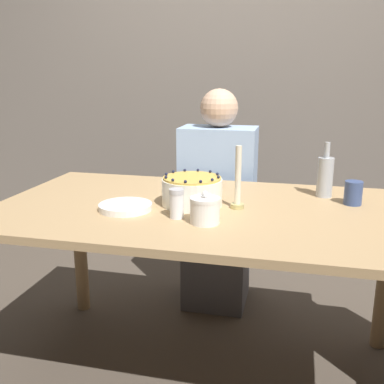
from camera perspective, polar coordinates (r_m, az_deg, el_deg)
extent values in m
plane|color=#4C4238|center=(2.13, 1.46, -22.08)|extent=(12.00, 12.00, 0.00)
cube|color=slate|center=(3.08, 7.25, 15.14)|extent=(8.00, 0.05, 2.60)
cube|color=tan|center=(1.78, 1.61, -2.36)|extent=(1.67, 0.94, 0.03)
cylinder|color=tan|center=(2.53, -14.05, -6.72)|extent=(0.07, 0.07, 0.74)
cylinder|color=white|center=(1.79, 0.00, 0.00)|extent=(0.24, 0.24, 0.11)
cylinder|color=gold|center=(1.77, 0.00, 1.79)|extent=(0.23, 0.23, 0.01)
sphere|color=#191E3D|center=(1.75, 3.37, 1.93)|extent=(0.01, 0.01, 0.01)
sphere|color=#191E3D|center=(1.80, 3.22, 2.32)|extent=(0.01, 0.01, 0.01)
sphere|color=#191E3D|center=(1.85, 2.26, 2.63)|extent=(0.01, 0.01, 0.01)
sphere|color=#191E3D|center=(1.87, 0.75, 2.80)|extent=(0.01, 0.01, 0.01)
sphere|color=#191E3D|center=(1.87, -0.92, 2.79)|extent=(0.01, 0.01, 0.01)
sphere|color=#191E3D|center=(1.84, -2.39, 2.60)|extent=(0.01, 0.01, 0.01)
sphere|color=#191E3D|center=(1.80, -3.28, 2.28)|extent=(0.01, 0.01, 0.01)
sphere|color=#191E3D|center=(1.74, -3.33, 1.89)|extent=(0.01, 0.01, 0.01)
sphere|color=#191E3D|center=(1.70, -2.46, 1.54)|extent=(0.01, 0.01, 0.01)
sphere|color=#191E3D|center=(1.67, -0.84, 1.33)|extent=(0.01, 0.01, 0.01)
sphere|color=#191E3D|center=(1.67, 1.03, 1.34)|extent=(0.01, 0.01, 0.01)
sphere|color=#191E3D|center=(1.70, 2.59, 1.57)|extent=(0.01, 0.01, 0.01)
cylinder|color=white|center=(1.57, 1.65, -2.56)|extent=(0.10, 0.10, 0.08)
cylinder|color=white|center=(1.56, 1.66, -0.94)|extent=(0.11, 0.11, 0.01)
sphere|color=white|center=(1.56, 1.67, -0.30)|extent=(0.02, 0.02, 0.02)
cylinder|color=white|center=(1.63, -1.97, -1.77)|extent=(0.05, 0.05, 0.09)
cylinder|color=silver|center=(1.62, -1.98, 0.09)|extent=(0.05, 0.05, 0.02)
cylinder|color=white|center=(1.76, -8.44, -2.11)|extent=(0.21, 0.21, 0.01)
cylinder|color=white|center=(1.75, -8.45, -1.86)|extent=(0.21, 0.21, 0.01)
cylinder|color=white|center=(1.75, -8.46, -1.61)|extent=(0.21, 0.21, 0.01)
cylinder|color=tan|center=(1.76, 5.77, -1.77)|extent=(0.05, 0.05, 0.02)
cylinder|color=silver|center=(1.73, 5.87, 2.14)|extent=(0.02, 0.02, 0.23)
cylinder|color=#B2B7BC|center=(1.99, 16.53, 1.81)|extent=(0.07, 0.07, 0.17)
cylinder|color=#B2B7BC|center=(1.96, 16.78, 5.14)|extent=(0.02, 0.02, 0.07)
cylinder|color=#384C7F|center=(1.91, 19.80, -0.11)|extent=(0.07, 0.07, 0.10)
cube|color=#595960|center=(2.59, 3.16, -9.13)|extent=(0.34, 0.34, 0.45)
cube|color=#99B7E0|center=(2.43, 3.33, 1.73)|extent=(0.40, 0.24, 0.55)
sphere|color=#D8AD8C|center=(2.38, 3.47, 10.61)|extent=(0.20, 0.20, 0.20)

